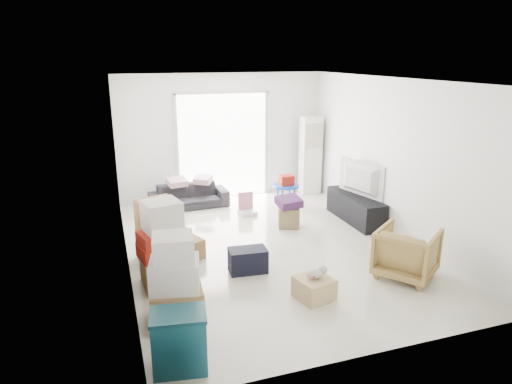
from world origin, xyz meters
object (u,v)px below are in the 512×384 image
Objects in this scene: sofa at (189,192)px; ottoman at (289,217)px; armchair at (407,250)px; television at (356,192)px; kids_table at (286,184)px; storage_bins at (179,341)px; wood_crate at (314,288)px; tv_console at (355,208)px; ac_tower at (310,155)px.

sofa reaches higher than ottoman.
television is at bearing -48.86° from armchair.
ottoman is 1.22m from kids_table.
storage_bins is at bearing 70.02° from armchair.
kids_table is at bearing 73.48° from wood_crate.
storage_bins is 5.38m from kids_table.
tv_console reaches higher than ottoman.
ac_tower reaches higher than ottoman.
tv_console is 1.89× the size of armchair.
storage_bins is (-3.85, -5.23, -0.56)m from ac_tower.
armchair reaches higher than storage_bins.
wood_crate is (-1.52, -0.16, -0.25)m from armchair.
armchair is (2.38, -4.08, 0.08)m from sofa.
kids_table is at bearing 70.26° from ottoman.
ac_tower is 2.20× the size of armchair.
ac_tower reaches higher than sofa.
ac_tower is at bearing 53.66° from storage_bins.
ottoman reaches higher than wood_crate.
storage_bins is at bearing -127.27° from ottoman.
sofa is 4.33m from wood_crate.
wood_crate is at bearing 59.62° from armchair.
television is at bearing 50.22° from wood_crate.
ac_tower is at bearing -42.47° from armchair.
ac_tower is 2.75× the size of storage_bins.
wood_crate is at bearing 24.09° from storage_bins.
tv_console is 1.56m from kids_table.
sofa is at bearing 147.67° from tv_console.
storage_bins is 1.47× the size of wood_crate.
armchair is (-0.45, -4.23, -0.48)m from ac_tower.
tv_console is 1.33× the size of television.
ac_tower is 1.55× the size of television.
television is 3.41m from sofa.
armchair is (-0.50, -2.26, -0.18)m from television.
wood_crate is at bearing -114.11° from ac_tower.
tv_console is 4.02× the size of ottoman.
ac_tower is 1.99m from television.
armchair is 1.25× the size of storage_bins.
storage_bins reaches higher than ottoman.
armchair is 2.13× the size of ottoman.
kids_table is at bearing -29.29° from armchair.
ottoman is at bearing -109.74° from kids_table.
ac_tower reaches higher than wood_crate.
television is 3.01× the size of ottoman.
armchair reaches higher than wood_crate.
tv_console is 0.32m from television.
storage_bins is 1.70× the size of ottoman.
armchair reaches higher than sofa.
television reaches higher than wood_crate.
television is 1.42× the size of armchair.
tv_console is 2.32m from armchair.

